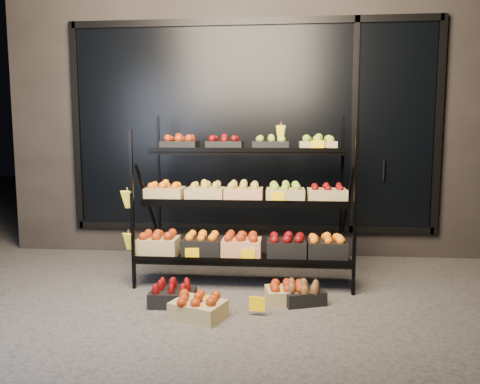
# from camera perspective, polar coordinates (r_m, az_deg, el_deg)

# --- Properties ---
(ground) EXTENTS (24.00, 24.00, 0.00)m
(ground) POSITION_cam_1_polar(r_m,az_deg,el_deg) (4.30, -0.04, -12.81)
(ground) COLOR #514F4C
(ground) RESTS_ON ground
(building) EXTENTS (6.00, 2.08, 3.50)m
(building) POSITION_cam_1_polar(r_m,az_deg,el_deg) (6.63, 1.98, 9.48)
(building) COLOR #2D2826
(building) RESTS_ON ground
(display_rack) EXTENTS (2.18, 1.02, 1.67)m
(display_rack) POSITION_cam_1_polar(r_m,az_deg,el_deg) (4.69, 0.44, -1.23)
(display_rack) COLOR black
(display_rack) RESTS_ON ground
(tag_floor_a) EXTENTS (0.13, 0.01, 0.12)m
(tag_floor_a) POSITION_cam_1_polar(r_m,az_deg,el_deg) (3.93, -3.85, -13.83)
(tag_floor_a) COLOR #FFC400
(tag_floor_a) RESTS_ON ground
(tag_floor_b) EXTENTS (0.13, 0.01, 0.12)m
(tag_floor_b) POSITION_cam_1_polar(r_m,az_deg,el_deg) (3.89, 2.08, -14.03)
(tag_floor_b) COLOR #FFC400
(tag_floor_b) RESTS_ON ground
(floor_crate_left) EXTENTS (0.48, 0.42, 0.20)m
(floor_crate_left) POSITION_cam_1_polar(r_m,az_deg,el_deg) (3.85, -5.11, -13.72)
(floor_crate_left) COLOR tan
(floor_crate_left) RESTS_ON ground
(floor_crate_midleft) EXTENTS (0.39, 0.29, 0.20)m
(floor_crate_midleft) POSITION_cam_1_polar(r_m,az_deg,el_deg) (4.15, -8.20, -12.27)
(floor_crate_midleft) COLOR black
(floor_crate_midleft) RESTS_ON ground
(floor_crate_midright) EXTENTS (0.40, 0.32, 0.19)m
(floor_crate_midright) POSITION_cam_1_polar(r_m,az_deg,el_deg) (4.20, 5.72, -12.05)
(floor_crate_midright) COLOR tan
(floor_crate_midright) RESTS_ON ground
(floor_crate_right) EXTENTS (0.41, 0.36, 0.18)m
(floor_crate_right) POSITION_cam_1_polar(r_m,az_deg,el_deg) (4.19, 7.66, -12.16)
(floor_crate_right) COLOR black
(floor_crate_right) RESTS_ON ground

